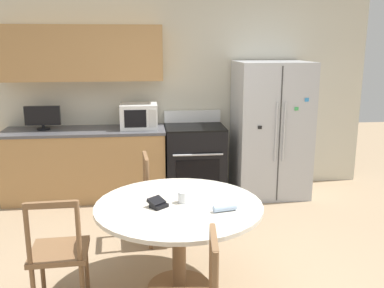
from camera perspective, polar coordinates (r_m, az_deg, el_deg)
name	(u,v)px	position (r m, az deg, el deg)	size (l,w,h in m)	color
back_wall	(154,84)	(5.72, -5.13, 8.01)	(5.20, 0.44, 2.60)	beige
kitchen_counter	(86,164)	(5.66, -13.93, -2.58)	(2.03, 0.64, 0.90)	#AD7F4C
refrigerator	(271,129)	(5.65, 10.43, 1.94)	(0.92, 0.79, 1.74)	#B2B5BA
oven_range	(195,160)	(5.61, 0.37, -2.13)	(0.76, 0.68, 1.08)	black
microwave	(139,116)	(5.49, -7.09, 3.71)	(0.47, 0.38, 0.31)	white
countertop_tv	(43,117)	(5.67, -19.30, 3.45)	(0.43, 0.16, 0.30)	black
dining_table	(179,219)	(3.42, -1.76, -9.98)	(1.32, 1.32, 0.74)	beige
dining_chair_left	(59,253)	(3.45, -17.33, -13.68)	(0.44, 0.44, 0.90)	brown
dining_chair_far	(163,200)	(4.33, -3.94, -7.40)	(0.45, 0.45, 0.90)	brown
candle_glass	(183,198)	(3.39, -1.22, -7.20)	(0.08, 0.08, 0.09)	silver
folded_napkin	(225,208)	(3.24, 4.39, -8.49)	(0.19, 0.09, 0.05)	#A3BCDB
wallet	(158,204)	(3.32, -4.60, -7.93)	(0.17, 0.17, 0.07)	black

